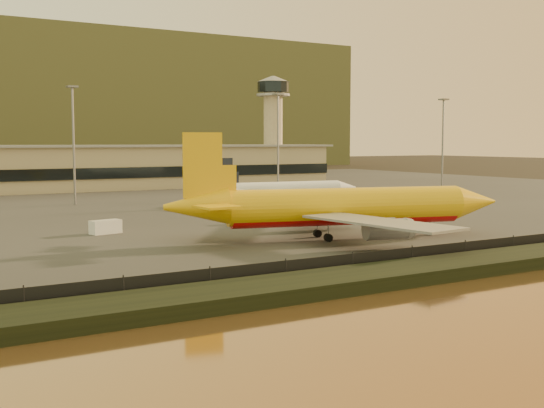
% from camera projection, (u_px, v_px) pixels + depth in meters
% --- Properties ---
extents(ground, '(900.00, 900.00, 0.00)m').
position_uv_depth(ground, '(327.00, 254.00, 83.56)').
color(ground, black).
rests_on(ground, ground).
extents(embankment, '(320.00, 7.00, 1.40)m').
position_uv_depth(embankment, '(424.00, 271.00, 68.92)').
color(embankment, black).
rests_on(embankment, ground).
extents(tarmac, '(320.00, 220.00, 0.20)m').
position_uv_depth(tarmac, '(101.00, 198.00, 165.00)').
color(tarmac, '#2D2D2D').
rests_on(tarmac, ground).
extents(perimeter_fence, '(300.00, 0.05, 2.20)m').
position_uv_depth(perimeter_fence, '(398.00, 259.00, 72.30)').
color(perimeter_fence, black).
rests_on(perimeter_fence, tarmac).
extents(terminal_building, '(202.00, 25.00, 12.60)m').
position_uv_depth(terminal_building, '(14.00, 170.00, 183.28)').
color(terminal_building, tan).
rests_on(terminal_building, tarmac).
extents(control_tower, '(11.20, 11.20, 35.50)m').
position_uv_depth(control_tower, '(273.00, 118.00, 229.36)').
color(control_tower, tan).
rests_on(control_tower, tarmac).
extents(apron_light_masts, '(152.20, 12.20, 25.40)m').
position_uv_depth(apron_light_masts, '(190.00, 133.00, 154.03)').
color(apron_light_masts, slate).
rests_on(apron_light_masts, tarmac).
extents(dhl_cargo_jet, '(48.71, 46.70, 14.73)m').
position_uv_depth(dhl_cargo_jet, '(341.00, 207.00, 94.90)').
color(dhl_cargo_jet, '#E9AD0C').
rests_on(dhl_cargo_jet, tarmac).
extents(white_narrowbody_jet, '(35.33, 34.20, 10.15)m').
position_uv_depth(white_narrowbody_jet, '(285.00, 190.00, 147.68)').
color(white_narrowbody_jet, white).
rests_on(white_narrowbody_jet, tarmac).
extents(gse_vehicle_yellow, '(3.83, 1.80, 1.70)m').
position_uv_depth(gse_vehicle_yellow, '(250.00, 218.00, 113.27)').
color(gse_vehicle_yellow, '#E9AD0C').
rests_on(gse_vehicle_yellow, tarmac).
extents(gse_vehicle_white, '(4.79, 2.92, 2.01)m').
position_uv_depth(gse_vehicle_white, '(106.00, 227.00, 100.31)').
color(gse_vehicle_white, white).
rests_on(gse_vehicle_white, tarmac).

